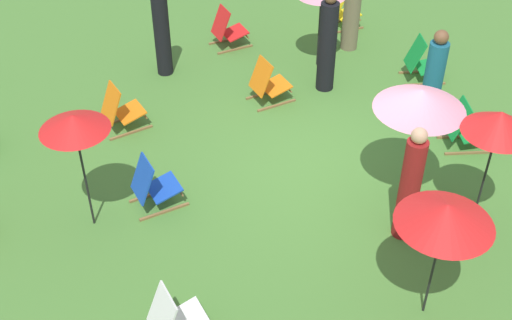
{
  "coord_description": "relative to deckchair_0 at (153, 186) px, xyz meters",
  "views": [
    {
      "loc": [
        -7.3,
        3.73,
        6.64
      ],
      "look_at": [
        0.0,
        1.2,
        0.5
      ],
      "focal_mm": 47.32,
      "sensor_mm": 36.0,
      "label": 1
    }
  ],
  "objects": [
    {
      "name": "person_2",
      "position": [
        3.6,
        -0.99,
        0.47
      ],
      "size": [
        0.41,
        0.41,
        1.76
      ],
      "rotation": [
        0.0,
        0.0,
        2.24
      ],
      "color": "black",
      "rests_on": "ground"
    },
    {
      "name": "deckchair_9",
      "position": [
        4.18,
        -2.41,
        0.0
      ],
      "size": [
        0.57,
        0.81,
        0.83
      ],
      "rotation": [
        0.0,
        0.0,
        0.13
      ],
      "color": "olive",
      "rests_on": "ground"
    },
    {
      "name": "deckchair_4",
      "position": [
        2.04,
        -2.49,
        0.0
      ],
      "size": [
        0.58,
        0.82,
        0.83
      ],
      "rotation": [
        0.0,
        0.0,
        0.15
      ],
      "color": "olive",
      "rests_on": "ground"
    },
    {
      "name": "deckchair_10",
      "position": [
        2.07,
        0.1,
        0.0
      ],
      "size": [
        0.62,
        0.84,
        0.83
      ],
      "rotation": [
        0.0,
        0.0,
        0.21
      ],
      "color": "olive",
      "rests_on": "ground"
    },
    {
      "name": "umbrella_1",
      "position": [
        -0.09,
        0.91,
        1.36
      ],
      "size": [
        0.91,
        0.91,
        1.85
      ],
      "color": "black",
      "rests_on": "ground"
    },
    {
      "name": "person_1",
      "position": [
        0.37,
        -4.67,
        0.51
      ],
      "size": [
        0.34,
        0.34,
        1.84
      ],
      "rotation": [
        0.0,
        0.0,
        1.69
      ],
      "color": "#195972",
      "rests_on": "ground"
    },
    {
      "name": "umbrella_0",
      "position": [
        -2.99,
        -2.71,
        1.25
      ],
      "size": [
        1.11,
        1.11,
        1.76
      ],
      "color": "black",
      "rests_on": "ground"
    },
    {
      "name": "deckchair_0",
      "position": [
        0.0,
        0.0,
        0.0
      ],
      "size": [
        0.58,
        0.82,
        0.83
      ],
      "rotation": [
        0.0,
        0.0,
        0.15
      ],
      "color": "olive",
      "rests_on": "ground"
    },
    {
      "name": "deckchair_1",
      "position": [
        4.19,
        -4.88,
        0.0
      ],
      "size": [
        0.5,
        0.77,
        0.83
      ],
      "rotation": [
        0.0,
        0.0,
        0.03
      ],
      "color": "olive",
      "rests_on": "ground"
    },
    {
      "name": "deckchair_11",
      "position": [
        1.82,
        -5.4,
        0.0
      ],
      "size": [
        0.65,
        0.85,
        0.83
      ],
      "rotation": [
        0.0,
        0.0,
        -0.25
      ],
      "color": "olive",
      "rests_on": "ground"
    },
    {
      "name": "deckchair_7",
      "position": [
        -2.42,
        0.27,
        0.0
      ],
      "size": [
        0.59,
        0.82,
        0.83
      ],
      "rotation": [
        0.0,
        0.0,
        0.16
      ],
      "color": "olive",
      "rests_on": "ground"
    },
    {
      "name": "umbrella_2",
      "position": [
        -1.05,
        -3.49,
        1.37
      ],
      "size": [
        1.24,
        1.24,
        1.89
      ],
      "color": "black",
      "rests_on": "ground"
    },
    {
      "name": "person_3",
      "position": [
        -1.7,
        -3.11,
        0.49
      ],
      "size": [
        0.34,
        0.34,
        1.79
      ],
      "rotation": [
        0.0,
        0.0,
        1.33
      ],
      "color": "maroon",
      "rests_on": "ground"
    },
    {
      "name": "deckchair_3",
      "position": [
        -0.22,
        -5.0,
        0.0
      ],
      "size": [
        0.66,
        0.86,
        0.83
      ],
      "rotation": [
        0.0,
        0.0,
        -0.27
      ],
      "color": "olive",
      "rests_on": "ground"
    },
    {
      "name": "person_0",
      "position": [
        3.34,
        -4.68,
        0.41
      ],
      "size": [
        0.45,
        0.45,
        1.67
      ],
      "rotation": [
        0.0,
        0.0,
        4.19
      ],
      "color": "#72664C",
      "rests_on": "ground"
    },
    {
      "name": "person_4",
      "position": [
        2.12,
        -3.62,
        0.51
      ],
      "size": [
        0.35,
        0.35,
        1.87
      ],
      "rotation": [
        0.0,
        0.0,
        0.09
      ],
      "color": "black",
      "rests_on": "ground"
    },
    {
      "name": "umbrella_3",
      "position": [
        -1.85,
        -4.15,
        1.38
      ],
      "size": [
        0.93,
        0.93,
        1.91
      ],
      "color": "black",
      "rests_on": "ground"
    },
    {
      "name": "ground_plane",
      "position": [
        -0.08,
        -2.73,
        -0.37
      ],
      "size": [
        40.0,
        40.0,
        0.0
      ],
      "primitive_type": "plane",
      "color": "#477A33"
    }
  ]
}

